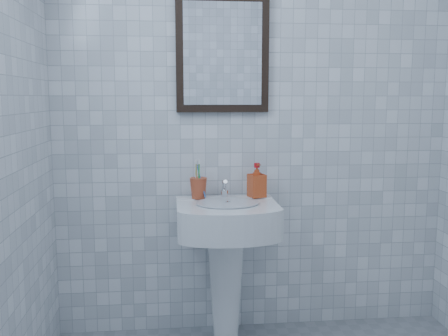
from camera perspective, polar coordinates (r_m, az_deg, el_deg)
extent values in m
cube|color=white|center=(2.77, 3.56, 6.61)|extent=(2.20, 0.02, 2.50)
cone|color=white|center=(2.74, 0.22, -13.27)|extent=(0.20, 0.20, 0.64)
cube|color=white|center=(2.58, 0.33, -5.73)|extent=(0.51, 0.37, 0.16)
cube|color=white|center=(2.71, 0.00, -3.60)|extent=(0.51, 0.09, 0.03)
cylinder|color=silver|center=(2.54, 0.40, -3.98)|extent=(0.32, 0.32, 0.01)
cylinder|color=silver|center=(2.68, 0.05, -2.97)|extent=(0.04, 0.04, 0.04)
cylinder|color=silver|center=(2.66, 0.08, -1.95)|extent=(0.02, 0.08, 0.07)
cylinder|color=silver|center=(2.69, 0.01, -2.19)|extent=(0.03, 0.04, 0.08)
imported|color=red|center=(2.69, 3.77, -1.40)|extent=(0.10, 0.10, 0.18)
cube|color=black|center=(2.74, -0.18, 12.89)|extent=(0.50, 0.04, 0.62)
cube|color=white|center=(2.72, -0.14, 12.93)|extent=(0.42, 0.00, 0.54)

